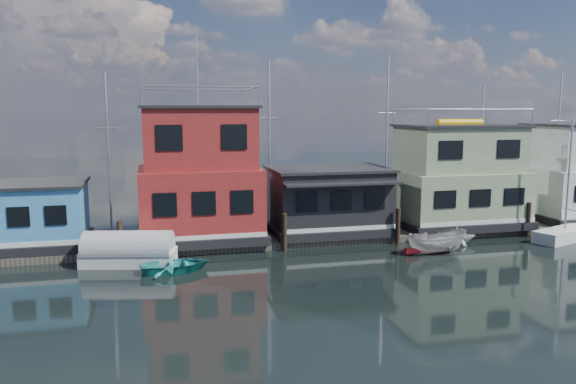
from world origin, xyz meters
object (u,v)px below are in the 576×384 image
object	(u,v)px
houseboat_dark	(328,200)
red_kayak	(427,250)
houseboat_blue	(28,215)
day_sailer	(564,233)
houseboat_red	(199,177)
houseboat_green	(457,178)
dinghy_teal	(175,265)
tarp_runabout	(129,251)
dinghy_white	(459,235)
motorboat	(437,242)

from	to	relation	value
houseboat_dark	red_kayak	bearing A→B (deg)	-50.77
houseboat_dark	houseboat_blue	bearing A→B (deg)	179.94
houseboat_blue	day_sailer	world-z (taller)	day_sailer
houseboat_red	houseboat_green	bearing A→B (deg)	0.00
dinghy_teal	tarp_runabout	bearing A→B (deg)	44.89
dinghy_white	red_kayak	bearing A→B (deg)	133.57
houseboat_dark	day_sailer	xyz separation A→B (m)	(14.01, -4.29, -1.98)
houseboat_red	houseboat_dark	distance (m)	8.18
houseboat_blue	houseboat_red	bearing A→B (deg)	0.00
red_kayak	dinghy_white	world-z (taller)	dinghy_white
houseboat_green	tarp_runabout	distance (m)	21.54
houseboat_dark	tarp_runabout	distance (m)	12.68
houseboat_dark	motorboat	size ratio (longest dim) A/B	2.12
houseboat_dark	red_kayak	size ratio (longest dim) A/B	2.59
houseboat_dark	houseboat_green	distance (m)	9.07
houseboat_dark	dinghy_white	bearing A→B (deg)	-26.10
houseboat_blue	red_kayak	world-z (taller)	houseboat_blue
dinghy_teal	houseboat_green	bearing A→B (deg)	-79.70
houseboat_red	red_kayak	bearing A→B (deg)	-22.99
houseboat_red	motorboat	xyz separation A→B (m)	(12.67, -5.43, -3.43)
dinghy_white	dinghy_teal	bearing A→B (deg)	110.82
dinghy_teal	red_kayak	world-z (taller)	dinghy_teal
motorboat	tarp_runabout	bearing A→B (deg)	87.00
houseboat_green	tarp_runabout	xyz separation A→B (m)	(-21.04, -3.62, -2.83)
tarp_runabout	houseboat_dark	bearing A→B (deg)	28.86
houseboat_blue	houseboat_red	size ratio (longest dim) A/B	0.54
tarp_runabout	houseboat_green	bearing A→B (deg)	21.97
red_kayak	tarp_runabout	world-z (taller)	tarp_runabout
day_sailer	red_kayak	world-z (taller)	day_sailer
red_kayak	motorboat	xyz separation A→B (m)	(0.45, -0.25, 0.46)
houseboat_green	red_kayak	distance (m)	7.80
day_sailer	houseboat_green	bearing A→B (deg)	118.77
tarp_runabout	motorboat	bearing A→B (deg)	6.02
houseboat_blue	motorboat	distance (m)	22.87
motorboat	houseboat_green	bearing A→B (deg)	-35.41
houseboat_blue	houseboat_dark	world-z (taller)	houseboat_dark
dinghy_white	houseboat_green	bearing A→B (deg)	-13.24
houseboat_blue	tarp_runabout	bearing A→B (deg)	-33.57
houseboat_green	houseboat_blue	bearing A→B (deg)	-180.00
houseboat_blue	dinghy_teal	distance (m)	9.66
houseboat_red	day_sailer	distance (m)	22.72
houseboat_red	day_sailer	bearing A→B (deg)	-11.07
dinghy_white	motorboat	xyz separation A→B (m)	(-2.50, -1.90, 0.15)
houseboat_green	red_kayak	bearing A→B (deg)	-132.70
houseboat_blue	tarp_runabout	xyz separation A→B (m)	(5.46, -3.62, -1.49)
red_kayak	dinghy_white	xyz separation A→B (m)	(2.95, 1.65, 0.31)
dinghy_teal	houseboat_red	bearing A→B (deg)	-23.79
red_kayak	houseboat_red	bearing A→B (deg)	150.90
houseboat_blue	houseboat_green	size ratio (longest dim) A/B	0.76
houseboat_red	motorboat	world-z (taller)	houseboat_red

